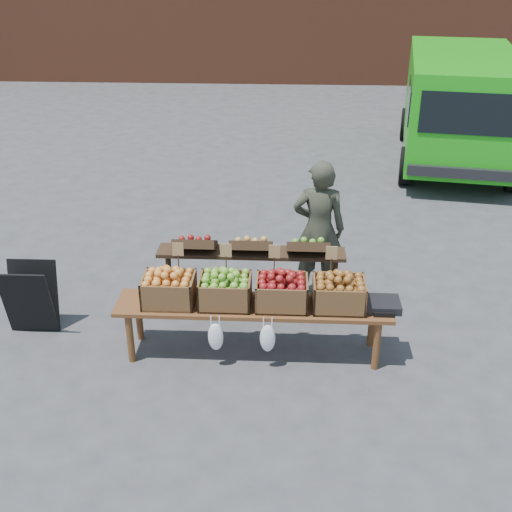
# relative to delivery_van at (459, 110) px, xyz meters

# --- Properties ---
(ground) EXTENTS (80.00, 80.00, 0.00)m
(ground) POSITION_rel_delivery_van_xyz_m (-3.86, -6.24, -0.98)
(ground) COLOR #404042
(delivery_van) EXTENTS (2.66, 4.63, 1.96)m
(delivery_van) POSITION_rel_delivery_van_xyz_m (0.00, 0.00, 0.00)
(delivery_van) COLOR #19A213
(delivery_van) RESTS_ON ground
(vendor) EXTENTS (0.61, 0.42, 1.64)m
(vendor) POSITION_rel_delivery_van_xyz_m (-2.69, -5.01, -0.16)
(vendor) COLOR #313326
(vendor) RESTS_ON ground
(chalkboard_sign) EXTENTS (0.52, 0.29, 0.78)m
(chalkboard_sign) POSITION_rel_delivery_van_xyz_m (-5.72, -5.99, -0.59)
(chalkboard_sign) COLOR black
(chalkboard_sign) RESTS_ON ground
(back_table) EXTENTS (2.10, 0.44, 1.04)m
(back_table) POSITION_rel_delivery_van_xyz_m (-3.43, -5.56, -0.46)
(back_table) COLOR #2F2013
(back_table) RESTS_ON ground
(display_bench) EXTENTS (2.70, 0.56, 0.57)m
(display_bench) POSITION_rel_delivery_van_xyz_m (-3.36, -6.28, -0.69)
(display_bench) COLOR brown
(display_bench) RESTS_ON ground
(crate_golden_apples) EXTENTS (0.50, 0.40, 0.28)m
(crate_golden_apples) POSITION_rel_delivery_van_xyz_m (-4.19, -6.28, -0.27)
(crate_golden_apples) COLOR #BA8B28
(crate_golden_apples) RESTS_ON display_bench
(crate_russet_pears) EXTENTS (0.50, 0.40, 0.28)m
(crate_russet_pears) POSITION_rel_delivery_van_xyz_m (-3.64, -6.28, -0.27)
(crate_russet_pears) COLOR #5F902D
(crate_russet_pears) RESTS_ON display_bench
(crate_red_apples) EXTENTS (0.50, 0.40, 0.28)m
(crate_red_apples) POSITION_rel_delivery_van_xyz_m (-3.09, -6.28, -0.27)
(crate_red_apples) COLOR #640C0C
(crate_red_apples) RESTS_ON display_bench
(crate_green_apples) EXTENTS (0.50, 0.40, 0.28)m
(crate_green_apples) POSITION_rel_delivery_van_xyz_m (-2.54, -6.28, -0.27)
(crate_green_apples) COLOR #98531F
(crate_green_apples) RESTS_ON display_bench
(weighing_scale) EXTENTS (0.34, 0.30, 0.08)m
(weighing_scale) POSITION_rel_delivery_van_xyz_m (-2.11, -6.28, -0.37)
(weighing_scale) COLOR black
(weighing_scale) RESTS_ON display_bench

